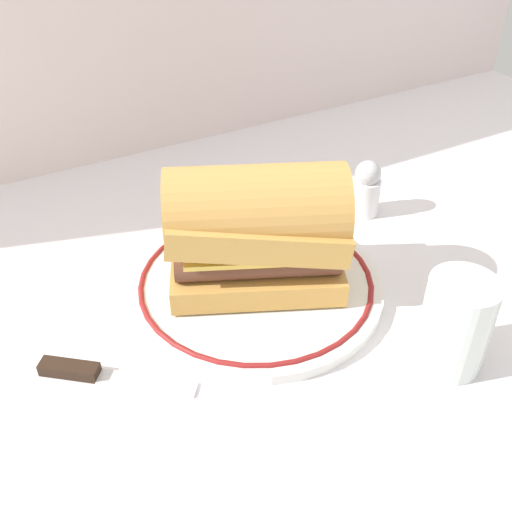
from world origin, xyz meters
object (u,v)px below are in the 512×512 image
Objects in this scene: plate at (256,284)px; drinking_glass at (454,329)px; salt_shaker at (366,189)px; butter_knife at (103,375)px; sausage_sandwich at (256,228)px.

plate is 0.21m from drinking_glass.
salt_shaker is at bearing 19.29° from plate.
drinking_glass is at bearing -58.74° from plate.
butter_knife is at bearing -163.48° from salt_shaker.
sausage_sandwich is 1.63× the size of butter_knife.
sausage_sandwich is at bearing -160.71° from salt_shaker.
plate is at bearing -160.71° from salt_shaker.
salt_shaker reaches higher than plate.
salt_shaker is at bearing 70.51° from drinking_glass.
plate is 0.19m from butter_knife.
drinking_glass reaches higher than butter_knife.
butter_knife is (-0.29, 0.13, -0.04)m from drinking_glass.
sausage_sandwich is 0.21m from salt_shaker.
butter_knife is at bearing -166.51° from plate.
drinking_glass is (0.11, -0.18, 0.03)m from plate.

